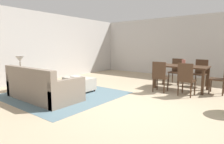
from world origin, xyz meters
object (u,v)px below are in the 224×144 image
at_px(dining_chair_near_right, 186,78).
at_px(vase_centerpiece, 184,63).
at_px(ottoman_table, 79,83).
at_px(side_table, 21,76).
at_px(book_on_ottoman, 75,77).
at_px(dining_chair_head_east, 221,76).
at_px(couch, 42,88).
at_px(dining_table, 181,69).
at_px(dining_chair_far_right, 201,71).
at_px(table_lamp, 20,59).
at_px(dining_chair_far_left, 176,70).
at_px(dining_chair_near_left, 160,75).

xyz_separation_m(dining_chair_near_right, vase_centerpiece, (-0.32, 0.78, 0.34)).
relative_size(ottoman_table, side_table, 1.71).
bearing_deg(book_on_ottoman, dining_chair_head_east, 31.09).
distance_m(couch, dining_chair_near_right, 3.87).
xyz_separation_m(dining_table, dining_chair_far_right, (0.40, 0.80, -0.14)).
bearing_deg(dining_chair_near_right, dining_chair_head_east, 48.65).
xyz_separation_m(couch, table_lamp, (-1.34, 0.12, 0.69)).
bearing_deg(dining_chair_far_right, dining_chair_near_right, -90.52).
relative_size(dining_chair_far_left, dining_chair_far_right, 1.00).
xyz_separation_m(side_table, dining_chair_far_right, (4.27, 4.04, 0.08)).
bearing_deg(dining_table, dining_chair_far_left, 118.38).
distance_m(couch, side_table, 1.36).
distance_m(dining_table, dining_chair_head_east, 1.12).
distance_m(dining_table, dining_chair_near_right, 0.92).
bearing_deg(dining_chair_far_right, side_table, -136.55).
bearing_deg(dining_chair_far_right, vase_centerpiece, -111.55).
relative_size(dining_chair_far_left, dining_chair_head_east, 1.00).
xyz_separation_m(couch, dining_chair_far_left, (2.11, 4.13, 0.24)).
bearing_deg(vase_centerpiece, table_lamp, -140.87).
distance_m(side_table, book_on_ottoman, 1.68).
bearing_deg(dining_chair_near_right, dining_table, 115.15).
bearing_deg(table_lamp, dining_table, 39.98).
relative_size(ottoman_table, dining_chair_far_right, 1.04).
bearing_deg(dining_chair_near_left, couch, -130.29).
bearing_deg(book_on_ottoman, couch, -88.97).
bearing_deg(dining_chair_near_left, side_table, -145.32).
relative_size(dining_chair_far_left, vase_centerpiece, 4.63).
height_order(couch, dining_table, couch).
bearing_deg(side_table, dining_chair_head_east, 33.11).
xyz_separation_m(dining_table, dining_chair_head_east, (1.11, 0.00, -0.14)).
distance_m(side_table, dining_chair_near_left, 4.25).
relative_size(side_table, book_on_ottoman, 2.15).
xyz_separation_m(ottoman_table, dining_chair_near_left, (2.05, 1.35, 0.28)).
bearing_deg(ottoman_table, dining_table, 41.92).
bearing_deg(dining_chair_head_east, book_on_ottoman, -148.91).
bearing_deg(table_lamp, vase_centerpiece, 39.13).
relative_size(side_table, vase_centerpiece, 2.81).
relative_size(table_lamp, dining_chair_near_right, 0.57).
bearing_deg(dining_chair_head_east, dining_chair_near_left, -150.84).
bearing_deg(dining_chair_near_left, ottoman_table, -146.64).
distance_m(dining_chair_near_right, vase_centerpiece, 0.91).
distance_m(dining_chair_far_left, book_on_ottoman, 3.65).
relative_size(couch, book_on_ottoman, 8.04).
height_order(dining_chair_far_left, book_on_ottoman, dining_chair_far_left).
bearing_deg(dining_chair_head_east, dining_chair_far_left, 153.43).
distance_m(ottoman_table, dining_chair_far_right, 4.11).
height_order(dining_chair_far_right, vase_centerpiece, vase_centerpiece).
distance_m(couch, dining_chair_far_right, 5.09).
distance_m(dining_chair_near_right, dining_chair_far_left, 1.78).
height_order(dining_table, book_on_ottoman, dining_table).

